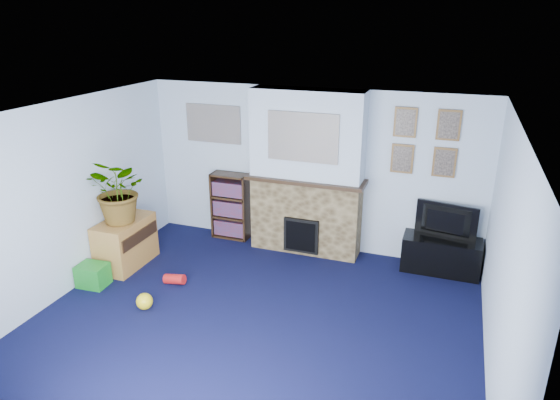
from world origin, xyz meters
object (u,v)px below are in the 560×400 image
at_px(bookshelf, 231,207).
at_px(sideboard, 126,242).
at_px(tv_stand, 441,256).
at_px(television, 445,222).

height_order(bookshelf, sideboard, bookshelf).
xyz_separation_m(tv_stand, television, (0.00, 0.02, 0.50)).
distance_m(tv_stand, television, 0.50).
bearing_deg(television, tv_stand, 100.02).
distance_m(tv_stand, bookshelf, 3.21).
bearing_deg(bookshelf, television, -1.01).
height_order(television, sideboard, television).
bearing_deg(sideboard, tv_stand, 17.12).
relative_size(tv_stand, sideboard, 1.18).
bearing_deg(tv_stand, bookshelf, 178.63).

